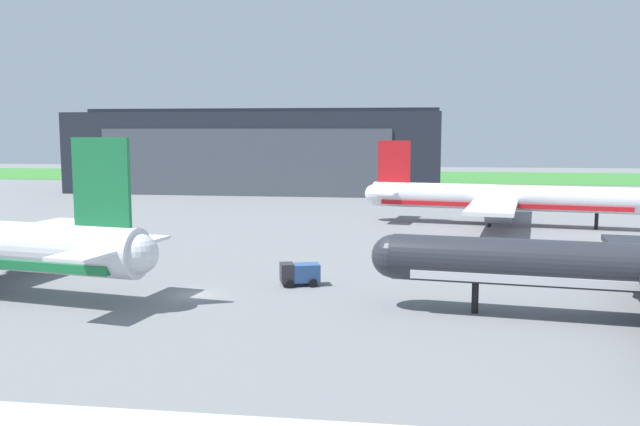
{
  "coord_description": "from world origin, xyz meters",
  "views": [
    {
      "loc": [
        19.59,
        -58.24,
        14.92
      ],
      "look_at": [
        8.15,
        23.78,
        4.76
      ],
      "focal_mm": 38.07,
      "sensor_mm": 36.0,
      "label": 1
    }
  ],
  "objects": [
    {
      "name": "ground_plane",
      "position": [
        0.0,
        0.0,
        0.0
      ],
      "size": [
        440.0,
        440.0,
        0.0
      ],
      "primitive_type": "plane",
      "color": "slate"
    },
    {
      "name": "airliner_far_left",
      "position": [
        33.21,
        50.23,
        4.26
      ],
      "size": [
        43.81,
        38.84,
        13.21
      ],
      "color": "silver",
      "rests_on": "ground_plane"
    },
    {
      "name": "maintenance_hangar",
      "position": [
        -18.71,
        109.53,
        9.64
      ],
      "size": [
        87.85,
        37.56,
        20.19
      ],
      "color": "#232833",
      "rests_on": "ground_plane"
    },
    {
      "name": "fuel_bowser",
      "position": [
        8.79,
        4.95,
        1.23
      ],
      "size": [
        4.13,
        3.09,
        2.22
      ],
      "color": "#2D2D33",
      "rests_on": "ground_plane"
    },
    {
      "name": "grass_field_strip",
      "position": [
        0.0,
        160.2,
        0.04
      ],
      "size": [
        440.0,
        56.0,
        0.08
      ],
      "primitive_type": "cube",
      "color": "#3B8436",
      "rests_on": "ground_plane"
    }
  ]
}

